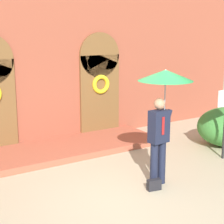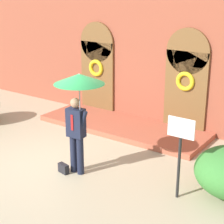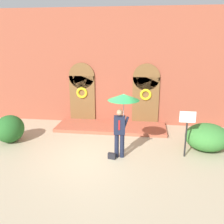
# 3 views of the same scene
# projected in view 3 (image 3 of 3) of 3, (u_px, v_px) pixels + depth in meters

# --- Properties ---
(ground_plane) EXTENTS (80.00, 80.00, 0.00)m
(ground_plane) POSITION_uv_depth(u_px,v_px,m) (100.00, 157.00, 9.16)
(ground_plane) COLOR tan
(building_facade) EXTENTS (14.00, 2.30, 5.60)m
(building_facade) POSITION_uv_depth(u_px,v_px,m) (114.00, 70.00, 12.36)
(building_facade) COLOR brown
(building_facade) RESTS_ON ground
(person_with_umbrella) EXTENTS (1.10, 1.10, 2.36)m
(person_with_umbrella) POSITION_uv_depth(u_px,v_px,m) (123.00, 107.00, 8.61)
(person_with_umbrella) COLOR #191E33
(person_with_umbrella) RESTS_ON ground
(handbag) EXTENTS (0.30, 0.17, 0.22)m
(handbag) POSITION_uv_depth(u_px,v_px,m) (112.00, 156.00, 8.97)
(handbag) COLOR black
(handbag) RESTS_ON ground
(sign_post) EXTENTS (0.56, 0.06, 1.72)m
(sign_post) POSITION_uv_depth(u_px,v_px,m) (187.00, 127.00, 8.87)
(sign_post) COLOR black
(sign_post) RESTS_ON ground
(shrub_left) EXTENTS (1.14, 1.29, 1.13)m
(shrub_left) POSITION_uv_depth(u_px,v_px,m) (10.00, 129.00, 10.37)
(shrub_left) COLOR #235B23
(shrub_left) RESTS_ON ground
(shrub_right) EXTENTS (1.65, 1.51, 1.05)m
(shrub_right) POSITION_uv_depth(u_px,v_px,m) (207.00, 137.00, 9.60)
(shrub_right) COLOR #387A33
(shrub_right) RESTS_ON ground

